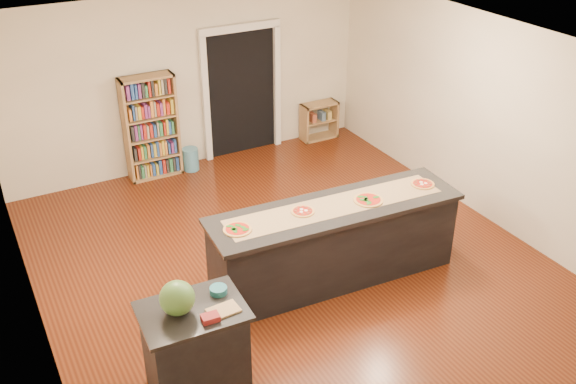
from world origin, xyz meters
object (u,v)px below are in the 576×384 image
low_shelf (319,121)px  waste_bin (191,159)px  side_counter (196,349)px  bookshelf (151,128)px  watermelon (177,298)px  kitchen_island (334,243)px

low_shelf → waste_bin: (-2.49, -0.09, -0.15)m
side_counter → low_shelf: 6.18m
low_shelf → waste_bin: 2.49m
bookshelf → waste_bin: (0.57, -0.08, -0.64)m
watermelon → low_shelf: bearing=47.0°
bookshelf → watermelon: 4.73m
low_shelf → waste_bin: bearing=-178.0°
side_counter → low_shelf: size_ratio=1.46×
kitchen_island → low_shelf: (2.01, 3.70, -0.18)m
side_counter → bookshelf: size_ratio=0.59×
side_counter → low_shelf: (4.14, 4.59, -0.15)m
waste_bin → watermelon: bearing=-111.6°
kitchen_island → waste_bin: (-0.48, 3.61, -0.32)m
kitchen_island → side_counter: size_ratio=3.15×
kitchen_island → bookshelf: size_ratio=1.85×
side_counter → watermelon: watermelon is taller
side_counter → watermelon: size_ratio=2.99×
bookshelf → low_shelf: (3.06, 0.00, -0.50)m
side_counter → bookshelf: bearing=79.8°
low_shelf → bookshelf: bearing=-179.9°
bookshelf → watermelon: bookshelf is taller
side_counter → kitchen_island: bearing=25.9°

